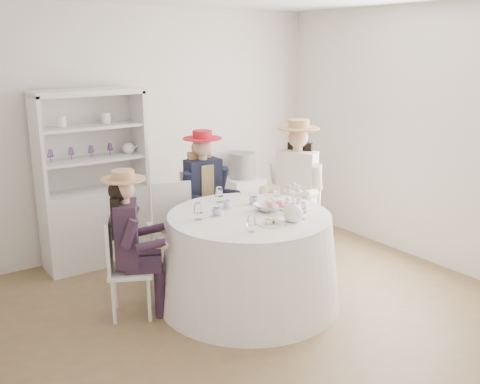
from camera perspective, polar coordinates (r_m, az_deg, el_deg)
ground at (r=4.95m, az=0.68°, el=-12.06°), size 4.50×4.50×0.00m
wall_back at (r=6.20m, az=-10.16°, el=6.51°), size 4.50×0.00×4.50m
wall_front at (r=3.14m, az=22.50°, el=-3.06°), size 4.50×0.00×4.50m
wall_right at (r=6.06m, az=18.40°, el=5.77°), size 0.00×4.50×4.50m
tea_table at (r=4.88m, az=0.98°, el=-7.09°), size 1.65×1.65×0.83m
hutch at (r=5.87m, az=-15.25°, el=-1.21°), size 1.15×0.55×1.86m
side_table at (r=6.79m, az=0.27°, el=-1.25°), size 0.46×0.46×0.67m
hatbox at (r=6.67m, az=0.27°, el=2.86°), size 0.39×0.39×0.32m
guest_left at (r=4.61m, az=-11.73°, el=-4.58°), size 0.55×0.50×1.30m
guest_mid at (r=5.66m, az=-3.84°, el=0.31°), size 0.52×0.54×1.43m
guest_right at (r=5.64m, az=5.98°, el=0.85°), size 0.66×0.60×1.55m
spare_chair at (r=5.49m, az=-7.43°, el=-3.35°), size 0.50×0.50×0.99m
teacup_a at (r=4.68m, az=-2.50°, el=-2.19°), size 0.10×0.10×0.07m
teacup_b at (r=4.89m, az=-1.48°, el=-1.39°), size 0.10×0.10×0.07m
teacup_c at (r=5.02m, az=1.44°, el=-0.97°), size 0.10×0.10×0.07m
flower_bowl at (r=4.83m, az=2.94°, el=-1.68°), size 0.29×0.29×0.06m
flower_arrangement at (r=4.75m, az=3.47°, el=-1.35°), size 0.17×0.17×0.06m
table_teapot at (r=4.55m, az=5.65°, el=-2.23°), size 0.24×0.17×0.18m
sandwich_plate at (r=4.48m, az=3.38°, el=-3.27°), size 0.23×0.23×0.05m
cupcake_stand at (r=4.96m, az=5.67°, el=-0.70°), size 0.23×0.23×0.21m
stemware_set at (r=4.71m, az=1.01°, el=-1.53°), size 0.97×0.94×0.15m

